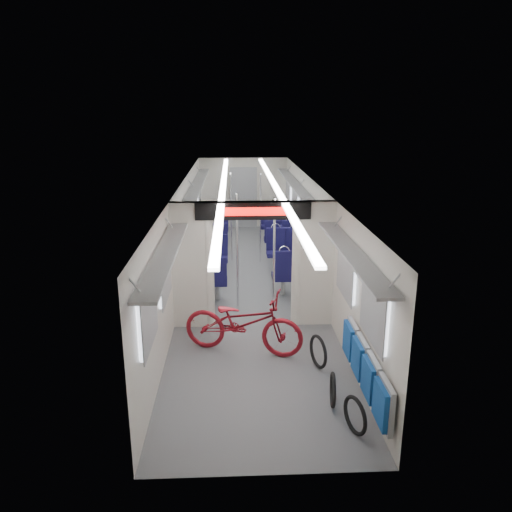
# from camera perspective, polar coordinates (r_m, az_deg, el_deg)

# --- Properties ---
(carriage) EXTENTS (12.00, 12.02, 2.31)m
(carriage) POSITION_cam_1_polar(r_m,az_deg,el_deg) (10.53, -0.73, 3.65)
(carriage) COLOR #515456
(carriage) RESTS_ON ground
(bicycle) EXTENTS (2.09, 1.24, 1.04)m
(bicycle) POSITION_cam_1_polar(r_m,az_deg,el_deg) (8.14, -1.48, -7.60)
(bicycle) COLOR maroon
(bicycle) RESTS_ON ground
(flip_bench) EXTENTS (0.12, 2.15, 0.56)m
(flip_bench) POSITION_cam_1_polar(r_m,az_deg,el_deg) (6.83, 12.35, -12.45)
(flip_bench) COLOR gray
(flip_bench) RESTS_ON carriage
(bike_hoop_a) EXTENTS (0.21, 0.49, 0.50)m
(bike_hoop_a) POSITION_cam_1_polar(r_m,az_deg,el_deg) (6.51, 11.24, -17.61)
(bike_hoop_a) COLOR black
(bike_hoop_a) RESTS_ON ground
(bike_hoop_b) EXTENTS (0.11, 0.48, 0.48)m
(bike_hoop_b) POSITION_cam_1_polar(r_m,az_deg,el_deg) (6.98, 8.76, -15.06)
(bike_hoop_b) COLOR black
(bike_hoop_b) RESTS_ON ground
(bike_hoop_c) EXTENTS (0.21, 0.52, 0.53)m
(bike_hoop_c) POSITION_cam_1_polar(r_m,az_deg,el_deg) (7.86, 7.11, -10.94)
(bike_hoop_c) COLOR black
(bike_hoop_c) RESTS_ON ground
(seat_bay_near_left) EXTENTS (0.89, 2.00, 1.08)m
(seat_bay_near_left) POSITION_cam_1_polar(r_m,az_deg,el_deg) (11.11, -5.59, -0.91)
(seat_bay_near_left) COLOR #0F0C36
(seat_bay_near_left) RESTS_ON ground
(seat_bay_near_right) EXTENTS (0.93, 2.18, 1.13)m
(seat_bay_near_right) POSITION_cam_1_polar(r_m,az_deg,el_deg) (11.46, 3.86, -0.19)
(seat_bay_near_right) COLOR #0F0C36
(seat_bay_near_right) RESTS_ON ground
(seat_bay_far_left) EXTENTS (0.88, 1.91, 1.05)m
(seat_bay_far_left) POSITION_cam_1_polar(r_m,az_deg,el_deg) (14.20, -4.98, 2.91)
(seat_bay_far_left) COLOR #0F0C36
(seat_bay_far_left) RESTS_ON ground
(seat_bay_far_right) EXTENTS (0.89, 1.96, 1.06)m
(seat_bay_far_right) POSITION_cam_1_polar(r_m,az_deg,el_deg) (14.41, 2.51, 3.19)
(seat_bay_far_right) COLOR #0F0C36
(seat_bay_far_right) RESTS_ON ground
(stanchion_near_left) EXTENTS (0.05, 0.05, 2.30)m
(stanchion_near_left) POSITION_cam_1_polar(r_m,az_deg,el_deg) (9.80, -2.14, 0.55)
(stanchion_near_left) COLOR silver
(stanchion_near_left) RESTS_ON ground
(stanchion_near_right) EXTENTS (0.05, 0.05, 2.30)m
(stanchion_near_right) POSITION_cam_1_polar(r_m,az_deg,el_deg) (9.28, 2.07, -0.37)
(stanchion_near_right) COLOR silver
(stanchion_near_right) RESTS_ON ground
(stanchion_far_left) EXTENTS (0.05, 0.05, 2.30)m
(stanchion_far_left) POSITION_cam_1_polar(r_m,az_deg,el_deg) (12.87, -2.83, 4.41)
(stanchion_far_left) COLOR silver
(stanchion_far_left) RESTS_ON ground
(stanchion_far_right) EXTENTS (0.04, 0.04, 2.30)m
(stanchion_far_right) POSITION_cam_1_polar(r_m,az_deg,el_deg) (12.75, 0.50, 4.31)
(stanchion_far_right) COLOR silver
(stanchion_far_right) RESTS_ON ground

